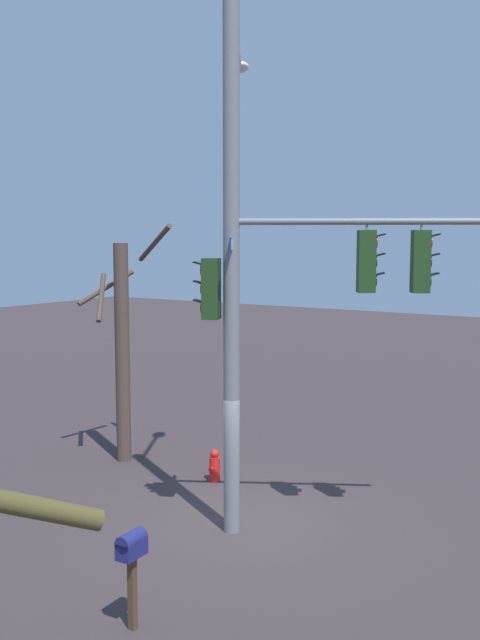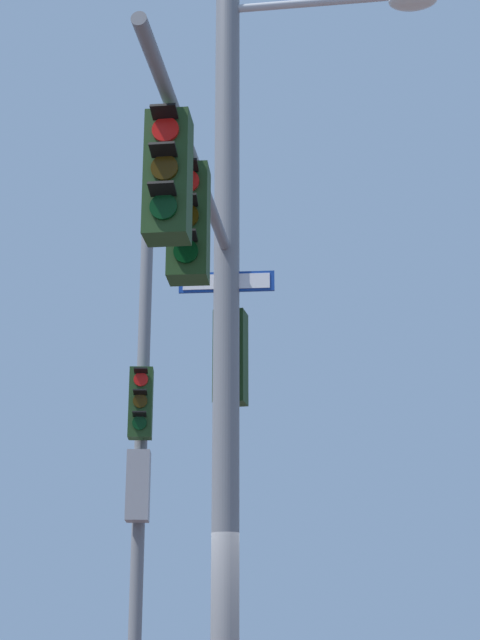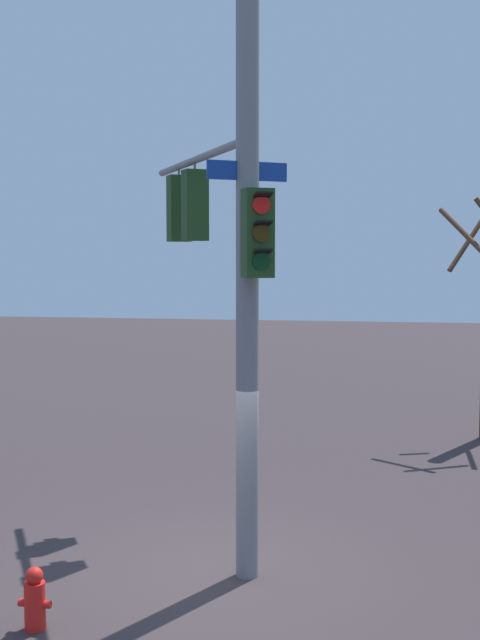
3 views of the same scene
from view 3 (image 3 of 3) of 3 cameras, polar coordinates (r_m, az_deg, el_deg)
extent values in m
plane|color=#392F30|center=(11.11, -1.34, -17.80)|extent=(80.00, 80.00, 0.00)
cylinder|color=slate|center=(10.21, 0.54, 7.60)|extent=(0.30, 0.30, 9.54)
cylinder|color=slate|center=(12.42, -3.09, 11.50)|extent=(2.29, 3.98, 0.12)
cube|color=#1E3D19|center=(12.49, -3.26, 8.24)|extent=(0.46, 0.44, 1.10)
cylinder|color=red|center=(12.67, -3.52, 9.73)|extent=(0.20, 0.14, 0.22)
cube|color=black|center=(12.75, -3.63, 10.24)|extent=(0.26, 0.25, 0.06)
cylinder|color=#352504|center=(12.65, -3.51, 8.20)|extent=(0.20, 0.14, 0.22)
cube|color=black|center=(12.73, -3.63, 8.72)|extent=(0.26, 0.25, 0.06)
cylinder|color=black|center=(12.63, -3.50, 6.66)|extent=(0.20, 0.14, 0.22)
cube|color=black|center=(12.71, -3.62, 7.19)|extent=(0.26, 0.25, 0.06)
cylinder|color=slate|center=(12.55, -3.28, 11.09)|extent=(0.04, 0.04, 0.15)
cube|color=#1E3D19|center=(13.40, -4.41, 8.00)|extent=(0.46, 0.44, 1.10)
cylinder|color=red|center=(13.58, -4.62, 9.39)|extent=(0.21, 0.14, 0.22)
cube|color=black|center=(13.66, -4.71, 9.87)|extent=(0.26, 0.24, 0.06)
cylinder|color=#352504|center=(13.56, -4.61, 7.96)|extent=(0.21, 0.14, 0.22)
cube|color=black|center=(13.64, -4.70, 8.45)|extent=(0.26, 0.24, 0.06)
cylinder|color=black|center=(13.55, -4.60, 6.53)|extent=(0.21, 0.14, 0.22)
cube|color=black|center=(13.62, -4.69, 7.02)|extent=(0.26, 0.24, 0.06)
cylinder|color=slate|center=(13.45, -4.43, 10.66)|extent=(0.04, 0.04, 0.15)
cube|color=#1E3D19|center=(9.86, 1.28, 6.26)|extent=(0.45, 0.42, 1.10)
cylinder|color=red|center=(9.71, 1.55, 8.29)|extent=(0.21, 0.12, 0.22)
cube|color=black|center=(9.65, 1.68, 9.02)|extent=(0.26, 0.23, 0.06)
cylinder|color=#352504|center=(9.70, 1.55, 6.28)|extent=(0.21, 0.12, 0.22)
cube|color=black|center=(9.63, 1.68, 7.01)|extent=(0.26, 0.23, 0.06)
cylinder|color=black|center=(9.70, 1.54, 4.27)|extent=(0.21, 0.12, 0.22)
cube|color=black|center=(9.62, 1.67, 4.98)|extent=(0.26, 0.23, 0.06)
cube|color=navy|center=(10.25, 0.54, 10.69)|extent=(0.95, 0.61, 0.24)
cube|color=white|center=(10.27, 0.50, 10.68)|extent=(0.85, 0.53, 0.18)
cylinder|color=red|center=(9.85, -14.56, -19.31)|extent=(0.24, 0.24, 0.55)
sphere|color=red|center=(9.71, -14.60, -17.39)|extent=(0.20, 0.20, 0.20)
cylinder|color=red|center=(9.78, -13.77, -19.28)|extent=(0.10, 0.09, 0.09)
cylinder|color=red|center=(9.89, -15.34, -19.04)|extent=(0.10, 0.09, 0.09)
cylinder|color=#503524|center=(18.39, 15.78, 6.10)|extent=(1.00, 1.47, 1.16)
cylinder|color=#503524|center=(19.31, 16.18, 5.54)|extent=(1.08, 1.02, 1.48)
camera|label=1|loc=(19.78, 38.15, 7.14)|focal=41.28mm
camera|label=2|loc=(20.22, -13.68, -3.21)|focal=54.50mm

